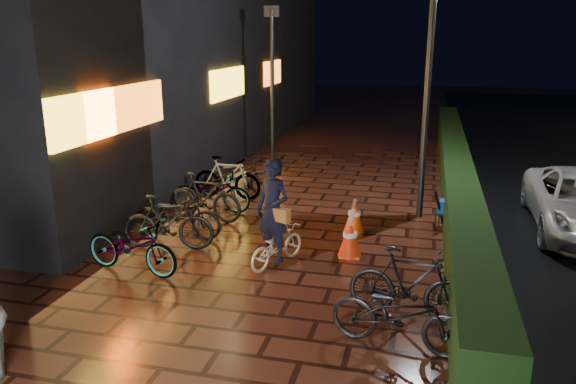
# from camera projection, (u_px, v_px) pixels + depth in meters

# --- Properties ---
(ground) EXTENTS (80.00, 80.00, 0.00)m
(ground) POSITION_uv_depth(u_px,v_px,m) (245.00, 312.00, 8.46)
(ground) COLOR #381911
(ground) RESTS_ON ground
(hedge) EXTENTS (0.70, 20.00, 1.00)m
(hedge) POSITION_uv_depth(u_px,v_px,m) (455.00, 171.00, 15.02)
(hedge) COLOR black
(hedge) RESTS_ON ground
(storefront_block) EXTENTS (12.09, 22.00, 9.00)m
(storefront_block) POSITION_uv_depth(u_px,v_px,m) (92.00, 21.00, 20.19)
(storefront_block) COLOR black
(storefront_block) RESTS_ON ground
(lamp_post_hedge) EXTENTS (0.52, 0.15, 5.44)m
(lamp_post_hedge) POSITION_uv_depth(u_px,v_px,m) (428.00, 84.00, 12.10)
(lamp_post_hedge) COLOR black
(lamp_post_hedge) RESTS_ON ground
(lamp_post_sf) EXTENTS (0.46, 0.14, 4.85)m
(lamp_post_sf) POSITION_uv_depth(u_px,v_px,m) (272.00, 80.00, 17.20)
(lamp_post_sf) COLOR black
(lamp_post_sf) RESTS_ON ground
(cyclist) EXTENTS (1.01, 1.46, 1.99)m
(cyclist) POSITION_uv_depth(u_px,v_px,m) (275.00, 227.00, 9.97)
(cyclist) COLOR silver
(cyclist) RESTS_ON ground
(traffic_barrier) EXTENTS (0.54, 1.77, 0.71)m
(traffic_barrier) POSITION_uv_depth(u_px,v_px,m) (352.00, 227.00, 11.14)
(traffic_barrier) COLOR red
(traffic_barrier) RESTS_ON ground
(cart_assembly) EXTENTS (0.60, 0.51, 0.91)m
(cart_assembly) POSITION_uv_depth(u_px,v_px,m) (447.00, 209.00, 11.92)
(cart_assembly) COLOR black
(cart_assembly) RESTS_ON ground
(parked_bikes_storefront) EXTENTS (2.07, 6.10, 1.08)m
(parked_bikes_storefront) POSITION_uv_depth(u_px,v_px,m) (198.00, 201.00, 12.33)
(parked_bikes_storefront) COLOR black
(parked_bikes_storefront) RESTS_ON ground
(parked_bikes_hedge) EXTENTS (1.99, 1.70, 1.08)m
(parked_bikes_hedge) POSITION_uv_depth(u_px,v_px,m) (404.00, 299.00, 7.74)
(parked_bikes_hedge) COLOR black
(parked_bikes_hedge) RESTS_ON ground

